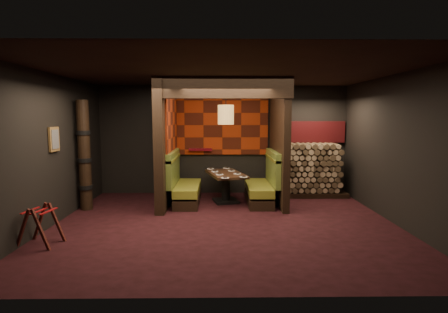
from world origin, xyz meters
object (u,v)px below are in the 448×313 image
booth_bench_right (263,186)px  luggage_rack (40,224)px  booth_bench_left (183,186)px  pendant_lamp (226,115)px  dining_table (226,182)px  totem_column (84,156)px  firewood_stack (312,170)px

booth_bench_right → luggage_rack: (-3.90, -2.70, -0.06)m
booth_bench_left → pendant_lamp: bearing=0.7°
booth_bench_right → dining_table: size_ratio=1.07×
pendant_lamp → totem_column: size_ratio=0.41×
luggage_rack → firewood_stack: 6.27m
booth_bench_right → firewood_stack: 1.55m
dining_table → pendant_lamp: size_ratio=1.51×
booth_bench_left → firewood_stack: 3.33m
dining_table → pendant_lamp: pendant_lamp is taller
booth_bench_right → luggage_rack: size_ratio=2.32×
pendant_lamp → firewood_stack: 2.73m
booth_bench_right → pendant_lamp: pendant_lamp is taller
booth_bench_left → dining_table: 1.01m
booth_bench_left → totem_column: totem_column is taller
pendant_lamp → luggage_rack: size_ratio=1.43×
luggage_rack → firewood_stack: bearing=32.9°
dining_table → luggage_rack: bearing=-137.5°
booth_bench_left → firewood_stack: firewood_stack is taller
booth_bench_left → luggage_rack: booth_bench_left is taller
totem_column → firewood_stack: (5.33, 1.25, -0.51)m
booth_bench_left → pendant_lamp: pendant_lamp is taller
dining_table → luggage_rack: 4.10m
pendant_lamp → firewood_stack: size_ratio=0.57×
booth_bench_left → booth_bench_right: size_ratio=1.00×
booth_bench_right → firewood_stack: (1.35, 0.70, 0.28)m
dining_table → luggage_rack: size_ratio=2.16×
dining_table → luggage_rack: (-3.02, -2.77, -0.14)m
pendant_lamp → firewood_stack: bearing=17.1°
totem_column → booth_bench_right: bearing=7.9°
booth_bench_right → totem_column: 4.10m
booth_bench_left → firewood_stack: (3.25, 0.70, 0.28)m
dining_table → booth_bench_left: bearing=-176.5°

